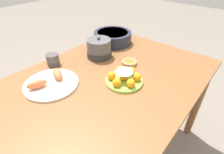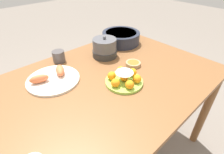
{
  "view_description": "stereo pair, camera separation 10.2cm",
  "coord_description": "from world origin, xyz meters",
  "px_view_note": "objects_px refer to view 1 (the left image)",
  "views": [
    {
      "loc": [
        -0.59,
        -0.59,
        1.41
      ],
      "look_at": [
        0.05,
        -0.05,
        0.82
      ],
      "focal_mm": 28.0,
      "sensor_mm": 36.0,
      "label": 1
    },
    {
      "loc": [
        -0.52,
        -0.66,
        1.41
      ],
      "look_at": [
        0.05,
        -0.05,
        0.82
      ],
      "focal_mm": 28.0,
      "sensor_mm": 36.0,
      "label": 2
    }
  ],
  "objects_px": {
    "seafood_platter": "(51,82)",
    "warming_pot": "(99,48)",
    "cup_far": "(53,60)",
    "dining_table": "(101,95)",
    "sauce_bowl": "(129,62)",
    "cake_plate": "(124,78)",
    "serving_bowl": "(113,37)"
  },
  "relations": [
    {
      "from": "dining_table",
      "to": "warming_pot",
      "type": "height_order",
      "value": "warming_pot"
    },
    {
      "from": "dining_table",
      "to": "sauce_bowl",
      "type": "xyz_separation_m",
      "value": [
        0.29,
        -0.01,
        0.1
      ]
    },
    {
      "from": "seafood_platter",
      "to": "cup_far",
      "type": "relative_size",
      "value": 3.74
    },
    {
      "from": "seafood_platter",
      "to": "cup_far",
      "type": "distance_m",
      "value": 0.23
    },
    {
      "from": "cake_plate",
      "to": "serving_bowl",
      "type": "relative_size",
      "value": 0.71
    },
    {
      "from": "dining_table",
      "to": "cup_far",
      "type": "distance_m",
      "value": 0.41
    },
    {
      "from": "cake_plate",
      "to": "serving_bowl",
      "type": "bearing_deg",
      "value": 46.76
    },
    {
      "from": "dining_table",
      "to": "seafood_platter",
      "type": "height_order",
      "value": "seafood_platter"
    },
    {
      "from": "serving_bowl",
      "to": "cup_far",
      "type": "height_order",
      "value": "serving_bowl"
    },
    {
      "from": "serving_bowl",
      "to": "cup_far",
      "type": "distance_m",
      "value": 0.56
    },
    {
      "from": "sauce_bowl",
      "to": "seafood_platter",
      "type": "bearing_deg",
      "value": 156.19
    },
    {
      "from": "seafood_platter",
      "to": "dining_table",
      "type": "bearing_deg",
      "value": -46.78
    },
    {
      "from": "sauce_bowl",
      "to": "cup_far",
      "type": "bearing_deg",
      "value": 131.2
    },
    {
      "from": "cake_plate",
      "to": "sauce_bowl",
      "type": "xyz_separation_m",
      "value": [
        0.19,
        0.1,
        -0.02
      ]
    },
    {
      "from": "serving_bowl",
      "to": "seafood_platter",
      "type": "height_order",
      "value": "serving_bowl"
    },
    {
      "from": "cake_plate",
      "to": "dining_table",
      "type": "bearing_deg",
      "value": 134.31
    },
    {
      "from": "serving_bowl",
      "to": "sauce_bowl",
      "type": "relative_size",
      "value": 3.09
    },
    {
      "from": "cake_plate",
      "to": "seafood_platter",
      "type": "height_order",
      "value": "cake_plate"
    },
    {
      "from": "cake_plate",
      "to": "cup_far",
      "type": "xyz_separation_m",
      "value": [
        -0.15,
        0.49,
        0.01
      ]
    },
    {
      "from": "sauce_bowl",
      "to": "cup_far",
      "type": "xyz_separation_m",
      "value": [
        -0.34,
        0.39,
        0.03
      ]
    },
    {
      "from": "warming_pot",
      "to": "seafood_platter",
      "type": "bearing_deg",
      "value": -177.13
    },
    {
      "from": "seafood_platter",
      "to": "cup_far",
      "type": "bearing_deg",
      "value": 51.23
    },
    {
      "from": "cake_plate",
      "to": "serving_bowl",
      "type": "distance_m",
      "value": 0.58
    },
    {
      "from": "serving_bowl",
      "to": "sauce_bowl",
      "type": "distance_m",
      "value": 0.39
    },
    {
      "from": "seafood_platter",
      "to": "warming_pot",
      "type": "bearing_deg",
      "value": 2.87
    },
    {
      "from": "serving_bowl",
      "to": "seafood_platter",
      "type": "distance_m",
      "value": 0.7
    },
    {
      "from": "cake_plate",
      "to": "cup_far",
      "type": "bearing_deg",
      "value": 107.46
    },
    {
      "from": "dining_table",
      "to": "seafood_platter",
      "type": "distance_m",
      "value": 0.31
    },
    {
      "from": "sauce_bowl",
      "to": "dining_table",
      "type": "bearing_deg",
      "value": 178.96
    },
    {
      "from": "seafood_platter",
      "to": "sauce_bowl",
      "type": "bearing_deg",
      "value": -23.81
    },
    {
      "from": "dining_table",
      "to": "serving_bowl",
      "type": "bearing_deg",
      "value": 32.68
    },
    {
      "from": "dining_table",
      "to": "cup_far",
      "type": "xyz_separation_m",
      "value": [
        -0.05,
        0.39,
        0.13
      ]
    }
  ]
}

